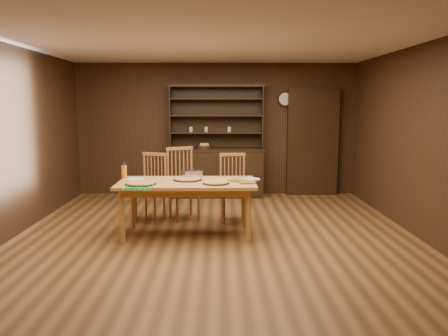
{
  "coord_description": "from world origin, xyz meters",
  "views": [
    {
      "loc": [
        0.05,
        -5.71,
        1.79
      ],
      "look_at": [
        0.12,
        0.4,
        0.9
      ],
      "focal_mm": 35.0,
      "sensor_mm": 36.0,
      "label": 1
    }
  ],
  "objects_px": {
    "china_hutch": "(217,166)",
    "juice_bottle": "(124,171)",
    "chair_right": "(233,185)",
    "chair_left": "(152,185)",
    "dining_table": "(187,187)",
    "chair_center": "(182,181)"
  },
  "relations": [
    {
      "from": "china_hutch",
      "to": "chair_right",
      "type": "xyz_separation_m",
      "value": [
        0.27,
        -1.8,
        -0.04
      ]
    },
    {
      "from": "dining_table",
      "to": "juice_bottle",
      "type": "distance_m",
      "value": 0.97
    },
    {
      "from": "chair_right",
      "to": "juice_bottle",
      "type": "relative_size",
      "value": 4.8
    },
    {
      "from": "juice_bottle",
      "to": "china_hutch",
      "type": "bearing_deg",
      "value": 60.63
    },
    {
      "from": "china_hutch",
      "to": "dining_table",
      "type": "xyz_separation_m",
      "value": [
        -0.39,
        -2.59,
        0.07
      ]
    },
    {
      "from": "chair_left",
      "to": "juice_bottle",
      "type": "distance_m",
      "value": 0.71
    },
    {
      "from": "chair_right",
      "to": "chair_left",
      "type": "bearing_deg",
      "value": 172.95
    },
    {
      "from": "dining_table",
      "to": "juice_bottle",
      "type": "height_order",
      "value": "juice_bottle"
    },
    {
      "from": "dining_table",
      "to": "chair_left",
      "type": "height_order",
      "value": "chair_left"
    },
    {
      "from": "dining_table",
      "to": "chair_right",
      "type": "relative_size",
      "value": 1.79
    },
    {
      "from": "chair_left",
      "to": "juice_bottle",
      "type": "bearing_deg",
      "value": -98.24
    },
    {
      "from": "juice_bottle",
      "to": "chair_left",
      "type": "bearing_deg",
      "value": 61.69
    },
    {
      "from": "china_hutch",
      "to": "chair_center",
      "type": "relative_size",
      "value": 1.93
    },
    {
      "from": "china_hutch",
      "to": "juice_bottle",
      "type": "height_order",
      "value": "china_hutch"
    },
    {
      "from": "dining_table",
      "to": "chair_right",
      "type": "bearing_deg",
      "value": 50.16
    },
    {
      "from": "china_hutch",
      "to": "chair_right",
      "type": "distance_m",
      "value": 1.82
    },
    {
      "from": "chair_left",
      "to": "chair_right",
      "type": "bearing_deg",
      "value": 17.86
    },
    {
      "from": "china_hutch",
      "to": "dining_table",
      "type": "height_order",
      "value": "china_hutch"
    },
    {
      "from": "dining_table",
      "to": "chair_right",
      "type": "xyz_separation_m",
      "value": [
        0.66,
        0.79,
        -0.11
      ]
    },
    {
      "from": "chair_center",
      "to": "chair_right",
      "type": "relative_size",
      "value": 1.08
    },
    {
      "from": "chair_left",
      "to": "chair_center",
      "type": "xyz_separation_m",
      "value": [
        0.46,
        0.07,
        0.05
      ]
    },
    {
      "from": "china_hutch",
      "to": "chair_right",
      "type": "height_order",
      "value": "china_hutch"
    }
  ]
}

